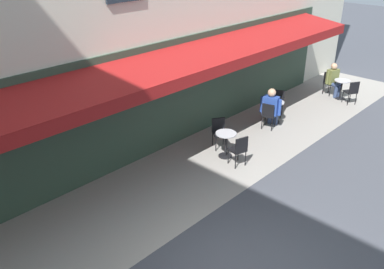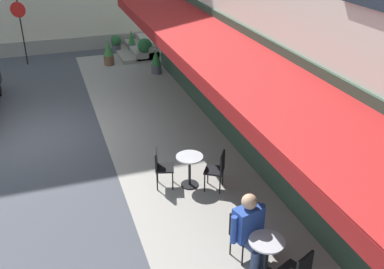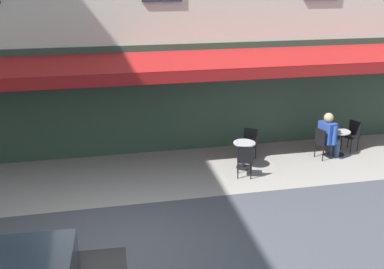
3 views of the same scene
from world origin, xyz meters
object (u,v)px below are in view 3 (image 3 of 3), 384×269
(cafe_table_near_entrance, at_px, (339,139))
(cafe_chair_black_corner_right, at_px, (322,141))
(cafe_table_streetside, at_px, (244,151))
(cafe_chair_black_kerbside, at_px, (245,158))
(seated_patron_in_blue, at_px, (329,134))
(cafe_chair_black_under_awning, at_px, (352,133))
(cafe_chair_black_back_row, at_px, (250,142))

(cafe_table_near_entrance, relative_size, cafe_chair_black_corner_right, 0.82)
(cafe_table_streetside, distance_m, cafe_chair_black_kerbside, 0.63)
(cafe_table_streetside, distance_m, seated_patron_in_blue, 2.64)
(cafe_chair_black_under_awning, bearing_deg, cafe_table_near_entrance, 23.83)
(cafe_table_near_entrance, distance_m, cafe_chair_black_corner_right, 0.63)
(cafe_chair_black_kerbside, height_order, seated_patron_in_blue, seated_patron_in_blue)
(cafe_chair_black_corner_right, height_order, cafe_table_streetside, cafe_chair_black_corner_right)
(cafe_chair_black_under_awning, relative_size, cafe_chair_black_kerbside, 1.00)
(cafe_table_streetside, bearing_deg, cafe_chair_black_under_awning, -170.89)
(cafe_chair_black_kerbside, bearing_deg, cafe_chair_black_corner_right, -163.32)
(cafe_table_near_entrance, distance_m, cafe_chair_black_under_awning, 0.63)
(cafe_table_near_entrance, bearing_deg, cafe_chair_black_back_row, -4.52)
(cafe_table_near_entrance, xyz_separation_m, seated_patron_in_blue, (0.40, 0.10, 0.23))
(cafe_chair_black_corner_right, relative_size, cafe_table_streetside, 1.21)
(cafe_table_near_entrance, height_order, cafe_chair_black_kerbside, cafe_chair_black_kerbside)
(cafe_table_near_entrance, xyz_separation_m, cafe_chair_black_back_row, (2.68, -0.21, 0.06))
(cafe_chair_black_kerbside, xyz_separation_m, cafe_chair_black_back_row, (-0.51, -1.14, 0.00))
(cafe_table_near_entrance, bearing_deg, cafe_table_streetside, 6.08)
(cafe_table_streetside, relative_size, cafe_chair_black_kerbside, 0.82)
(cafe_chair_black_corner_right, relative_size, cafe_chair_black_back_row, 1.00)
(cafe_table_near_entrance, relative_size, cafe_table_streetside, 1.00)
(cafe_chair_black_corner_right, xyz_separation_m, cafe_chair_black_under_awning, (-1.19, -0.41, 0.00))
(cafe_chair_black_back_row, height_order, seated_patron_in_blue, seated_patron_in_blue)
(cafe_table_near_entrance, relative_size, seated_patron_in_blue, 0.55)
(cafe_table_streetside, bearing_deg, cafe_table_near_entrance, -173.92)
(seated_patron_in_blue, bearing_deg, cafe_table_near_entrance, -165.70)
(cafe_table_streetside, distance_m, cafe_chair_black_back_row, 0.63)
(cafe_table_streetside, xyz_separation_m, cafe_chair_black_back_row, (-0.34, -0.53, 0.06))
(cafe_chair_black_under_awning, bearing_deg, cafe_chair_black_corner_right, 19.06)
(cafe_chair_black_back_row, bearing_deg, cafe_table_streetside, 57.54)
(cafe_table_streetside, relative_size, seated_patron_in_blue, 0.55)
(cafe_chair_black_kerbside, bearing_deg, seated_patron_in_blue, -163.50)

